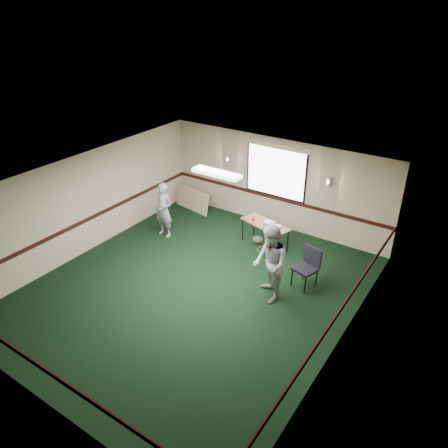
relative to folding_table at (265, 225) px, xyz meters
The scene contains 13 objects.
ground 2.83m from the folding_table, 98.31° to the right, with size 8.00×8.00×0.00m, color black.
room_shell 1.17m from the folding_table, 123.60° to the right, with size 8.00×8.02×8.00m.
folding_table is the anchor object (origin of this frame).
projector 0.16m from the folding_table, ahead, with size 0.29×0.24×0.10m, color gray.
game_console 0.38m from the folding_table, ahead, with size 0.19×0.16×0.05m, color white.
red_cup 0.38m from the folding_table, behind, with size 0.07×0.07×0.11m, color #B9170C.
water_bottle 0.66m from the folding_table, 30.30° to the right, with size 0.06×0.06×0.21m, color #7DACCE.
duffel_bag 0.59m from the folding_table, behind, with size 0.31×0.23×0.22m, color #484329.
cable_coil 0.68m from the folding_table, 67.21° to the right, with size 0.33×0.33×0.02m, color red.
folded_table 3.18m from the folding_table, 166.45° to the left, with size 1.37×0.06×0.71m, color tan.
conference_chair 2.02m from the folding_table, 30.63° to the right, with size 0.61×0.62×1.00m.
person_left 2.91m from the folding_table, 158.59° to the right, with size 0.59×0.39×1.61m, color #38437D.
person_right 2.36m from the folding_table, 58.67° to the right, with size 0.90×0.70×1.86m, color #6B80A7.
Camera 1 is at (5.30, -6.60, 6.26)m, focal length 35.00 mm.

